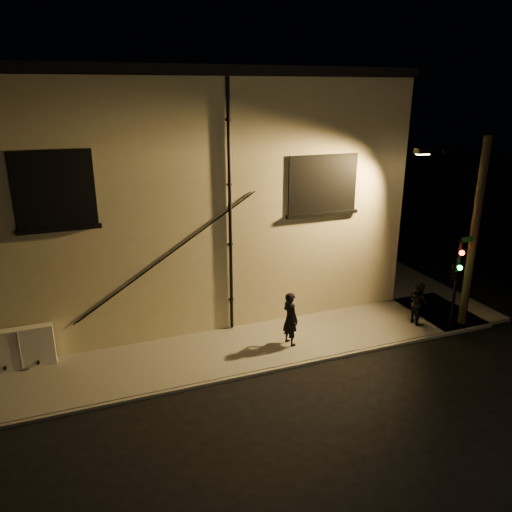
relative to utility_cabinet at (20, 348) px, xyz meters
name	(u,v)px	position (x,y,z in m)	size (l,w,h in m)	color
ground	(316,362)	(8.53, -2.70, -0.76)	(90.00, 90.00, 0.00)	black
sidewalk	(292,301)	(9.75, 1.69, -0.70)	(21.00, 16.00, 0.12)	slate
building	(158,181)	(5.53, 6.29, 3.65)	(16.20, 12.23, 8.80)	beige
utility_cabinet	(20,348)	(0.00, 0.00, 0.00)	(1.94, 0.33, 1.28)	white
pedestrian_a	(290,319)	(8.15, -1.54, 0.27)	(0.66, 0.43, 1.81)	black
pedestrian_b	(418,303)	(13.07, -1.74, 0.13)	(0.75, 0.58, 1.54)	black
traffic_signal	(455,270)	(13.80, -2.51, 1.55)	(1.29, 1.93, 3.27)	black
streetlamp_pole	(471,229)	(14.48, -2.24, 2.84)	(2.01, 1.38, 6.72)	black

